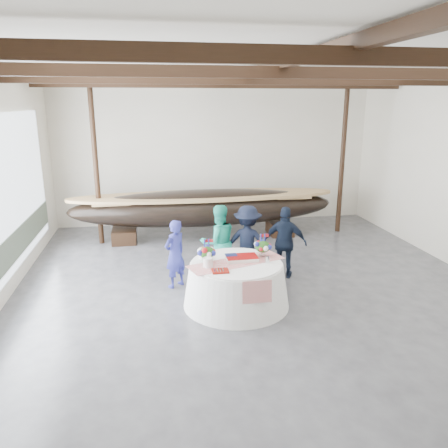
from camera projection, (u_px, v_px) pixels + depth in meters
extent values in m
cube|color=#3D3D42|center=(260.00, 298.00, 8.80)|extent=(10.00, 12.00, 0.01)
cube|color=silver|center=(215.00, 153.00, 13.89)|extent=(10.00, 0.02, 4.50)
cube|color=white|center=(266.00, 61.00, 7.59)|extent=(10.00, 12.00, 0.01)
cube|color=black|center=(357.00, 56.00, 4.33)|extent=(9.80, 0.12, 0.18)
cube|color=black|center=(283.00, 72.00, 6.71)|extent=(9.80, 0.12, 0.18)
cube|color=black|center=(247.00, 80.00, 9.08)|extent=(9.80, 0.12, 0.18)
cube|color=black|center=(226.00, 85.00, 11.45)|extent=(9.80, 0.12, 0.18)
cube|color=black|center=(266.00, 68.00, 7.62)|extent=(0.15, 11.76, 0.15)
cylinder|color=black|center=(96.00, 163.00, 11.63)|extent=(0.14, 0.14, 4.50)
cylinder|color=black|center=(343.00, 157.00, 12.76)|extent=(0.14, 0.14, 4.50)
cube|color=silver|center=(1.00, 199.00, 8.41)|extent=(0.02, 7.00, 3.20)
cube|color=#596654|center=(9.00, 253.00, 8.70)|extent=(0.02, 7.00, 0.60)
cube|color=black|center=(124.00, 235.00, 12.28)|extent=(0.66, 0.85, 0.38)
cube|color=black|center=(280.00, 228.00, 13.02)|extent=(0.66, 0.85, 0.38)
ellipsoid|color=black|center=(204.00, 208.00, 12.46)|extent=(7.57, 1.51, 1.04)
cube|color=#9E7A4C|center=(204.00, 198.00, 12.38)|extent=(6.05, 0.99, 0.06)
cone|color=white|center=(236.00, 284.00, 8.41)|extent=(2.04, 2.04, 0.84)
cylinder|color=white|center=(236.00, 263.00, 8.29)|extent=(1.73, 1.73, 0.04)
cube|color=#B51215|center=(236.00, 262.00, 8.29)|extent=(1.96, 1.13, 0.01)
cube|color=white|center=(242.00, 258.00, 8.40)|extent=(0.60, 0.40, 0.07)
cylinder|color=white|center=(208.00, 262.00, 8.03)|extent=(0.18, 0.18, 0.18)
cylinder|color=white|center=(203.00, 253.00, 8.47)|extent=(0.18, 0.18, 0.21)
cube|color=maroon|center=(220.00, 271.00, 7.82)|extent=(0.30, 0.24, 0.03)
cone|color=silver|center=(267.00, 260.00, 8.25)|extent=(0.09, 0.09, 0.12)
imported|color=navy|center=(175.00, 254.00, 9.17)|extent=(0.64, 0.61, 1.47)
imported|color=#22B296|center=(218.00, 242.00, 9.58)|extent=(0.92, 0.77, 1.68)
imported|color=black|center=(247.00, 242.00, 9.61)|extent=(1.21, 0.92, 1.66)
imported|color=black|center=(285.00, 243.00, 9.66)|extent=(1.03, 0.75, 1.62)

